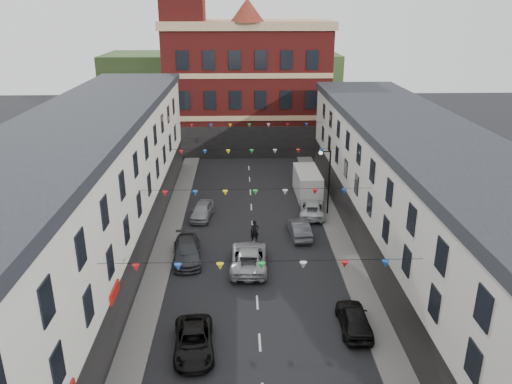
{
  "coord_description": "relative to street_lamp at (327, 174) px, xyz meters",
  "views": [
    {
      "loc": [
        -0.96,
        -27.14,
        17.65
      ],
      "look_at": [
        0.23,
        9.42,
        3.97
      ],
      "focal_mm": 35.0,
      "sensor_mm": 36.0,
      "label": 1
    }
  ],
  "objects": [
    {
      "name": "moving_car",
      "position": [
        -6.99,
        -9.37,
        -3.13
      ],
      "size": [
        2.8,
        5.7,
        1.56
      ],
      "primitive_type": "imported",
      "rotation": [
        0.0,
        0.0,
        3.1
      ],
      "color": "#A3A5AA",
      "rests_on": "ground"
    },
    {
      "name": "street_lamp",
      "position": [
        0.0,
        0.0,
        0.0
      ],
      "size": [
        1.1,
        0.36,
        6.0
      ],
      "color": "black",
      "rests_on": "ground"
    },
    {
      "name": "car_left_c",
      "position": [
        -10.15,
        -18.62,
        -3.27
      ],
      "size": [
        2.49,
        4.73,
        1.27
      ],
      "primitive_type": "imported",
      "rotation": [
        0.0,
        0.0,
        0.08
      ],
      "color": "black",
      "rests_on": "ground"
    },
    {
      "name": "pedestrian",
      "position": [
        -6.46,
        -5.36,
        -2.97
      ],
      "size": [
        0.75,
        0.56,
        1.88
      ],
      "primitive_type": "imported",
      "rotation": [
        0.0,
        0.0,
        0.17
      ],
      "color": "black",
      "rests_on": "ground"
    },
    {
      "name": "car_right_d",
      "position": [
        -1.05,
        -16.96,
        -3.19
      ],
      "size": [
        1.75,
        4.19,
        1.42
      ],
      "primitive_type": "imported",
      "rotation": [
        0.0,
        0.0,
        3.12
      ],
      "color": "black",
      "rests_on": "ground"
    },
    {
      "name": "pavement_right",
      "position": [
        0.35,
        -12.0,
        -3.83
      ],
      "size": [
        1.8,
        64.0,
        0.15
      ],
      "primitive_type": "cube",
      "color": "#605E5B",
      "rests_on": "ground"
    },
    {
      "name": "car_right_e",
      "position": [
        -2.81,
        -4.37,
        -3.22
      ],
      "size": [
        1.74,
        4.25,
        1.37
      ],
      "primitive_type": "imported",
      "rotation": [
        0.0,
        0.0,
        3.21
      ],
      "color": "#4E5056",
      "rests_on": "ground"
    },
    {
      "name": "pavement_left",
      "position": [
        -13.45,
        -12.0,
        -3.83
      ],
      "size": [
        1.8,
        64.0,
        0.15
      ],
      "primitive_type": "cube",
      "color": "#605E5B",
      "rests_on": "ground"
    },
    {
      "name": "car_left_e",
      "position": [
        -10.95,
        -0.32,
        -3.21
      ],
      "size": [
        2.18,
        4.27,
        1.39
      ],
      "primitive_type": "imported",
      "rotation": [
        0.0,
        0.0,
        -0.14
      ],
      "color": "#95969D",
      "rests_on": "ground"
    },
    {
      "name": "clock_tower",
      "position": [
        -14.05,
        21.0,
        11.03
      ],
      "size": [
        5.6,
        5.6,
        30.0
      ],
      "color": "maroon",
      "rests_on": "ground"
    },
    {
      "name": "terrace_right",
      "position": [
        5.23,
        -13.0,
        0.95
      ],
      "size": [
        8.4,
        56.0,
        9.7
      ],
      "color": "beige",
      "rests_on": "ground"
    },
    {
      "name": "terrace_left",
      "position": [
        -18.33,
        -13.0,
        1.44
      ],
      "size": [
        8.4,
        56.0,
        10.7
      ],
      "color": "silver",
      "rests_on": "ground"
    },
    {
      "name": "distant_hill",
      "position": [
        -10.55,
        48.0,
        1.1
      ],
      "size": [
        40.0,
        14.0,
        10.0
      ],
      "primitive_type": "cube",
      "color": "#294420",
      "rests_on": "ground"
    },
    {
      "name": "car_right_f",
      "position": [
        -1.16,
        -0.1,
        -3.25
      ],
      "size": [
        2.76,
        4.93,
        1.3
      ],
      "primitive_type": "imported",
      "rotation": [
        0.0,
        0.0,
        3.01
      ],
      "color": "silver",
      "rests_on": "ground"
    },
    {
      "name": "ground",
      "position": [
        -6.55,
        -14.0,
        -3.9
      ],
      "size": [
        160.0,
        160.0,
        0.0
      ],
      "primitive_type": "plane",
      "color": "black",
      "rests_on": "ground"
    },
    {
      "name": "civic_building",
      "position": [
        -6.55,
        23.95,
        4.23
      ],
      "size": [
        20.6,
        13.3,
        18.5
      ],
      "color": "maroon",
      "rests_on": "ground"
    },
    {
      "name": "white_van",
      "position": [
        -0.95,
        4.96,
        -2.63
      ],
      "size": [
        2.31,
        5.79,
        2.54
      ],
      "primitive_type": "cube",
      "rotation": [
        0.0,
        0.0,
        0.02
      ],
      "color": "silver",
      "rests_on": "ground"
    },
    {
      "name": "car_left_d",
      "position": [
        -11.52,
        -8.16,
        -3.19
      ],
      "size": [
        2.49,
        5.11,
        1.43
      ],
      "primitive_type": "imported",
      "rotation": [
        0.0,
        0.0,
        0.1
      ],
      "color": "#36393D",
      "rests_on": "ground"
    }
  ]
}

